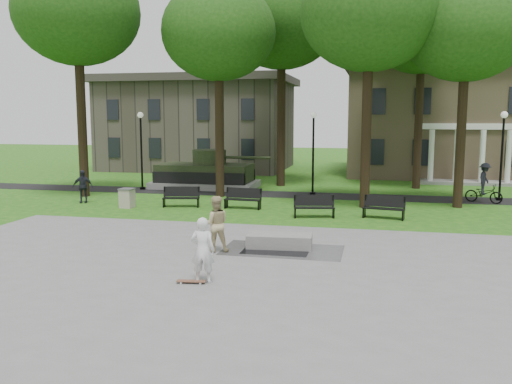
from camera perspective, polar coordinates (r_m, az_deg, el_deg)
ground at (r=19.39m, az=0.32°, el=-5.32°), size 120.00×120.00×0.00m
plaza at (r=14.71m, az=-3.85°, el=-9.63°), size 22.00×16.00×0.02m
footpath at (r=31.03m, az=4.99°, el=-0.33°), size 44.00×2.60×0.01m
building_right at (r=44.86m, az=20.37°, el=7.31°), size 17.00×12.00×8.60m
building_left at (r=47.39m, az=-5.99°, el=6.86°), size 15.00×10.00×7.20m
tree_0 at (r=32.25m, az=-18.32°, el=17.51°), size 6.80×6.80×12.97m
tree_1 at (r=30.50m, az=-3.96°, el=16.41°), size 6.20×6.20×11.63m
tree_2 at (r=27.39m, az=11.87°, el=18.01°), size 6.60×6.60×12.16m
tree_3 at (r=28.54m, az=21.28°, el=15.77°), size 6.00×6.00×11.19m
tree_4 at (r=35.47m, az=2.73°, el=17.57°), size 7.20×7.20×13.50m
tree_5 at (r=35.43m, az=17.11°, el=16.06°), size 6.40×6.40×12.44m
lamp_left at (r=33.82m, az=-12.00°, el=4.95°), size 0.36×0.36×4.73m
lamp_mid at (r=30.99m, az=6.04°, el=4.83°), size 0.36×0.36×4.73m
lamp_right at (r=31.48m, az=24.49°, el=4.21°), size 0.36×0.36×4.73m
tank_monument at (r=34.27m, az=-5.32°, el=1.88°), size 7.45×3.40×2.40m
puddle at (r=18.07m, az=2.07°, el=-6.25°), size 2.20×1.20×0.00m
concrete_block at (r=18.57m, az=2.50°, el=-5.14°), size 2.27×1.17×0.45m
skateboard at (r=14.78m, az=-6.84°, el=-9.40°), size 0.80×0.30×0.07m
skateboarder at (r=14.59m, az=-5.64°, el=-6.11°), size 0.69×0.48×1.79m
friend_watching at (r=17.87m, az=-4.30°, el=-3.37°), size 1.09×0.98×1.86m
pedestrian_walker at (r=29.49m, az=-17.78°, el=0.56°), size 1.09×0.75×1.72m
cyclist at (r=30.47m, az=22.89°, el=0.53°), size 1.98×1.37×2.09m
park_bench_0 at (r=27.11m, az=-7.83°, el=-0.46°), size 1.85×0.87×1.00m
park_bench_1 at (r=26.37m, az=-1.37°, el=-0.63°), size 1.82×0.63×1.00m
park_bench_2 at (r=24.18m, az=6.17°, el=-1.45°), size 1.85×0.88×1.00m
park_bench_3 at (r=24.45m, az=13.29°, el=-1.51°), size 1.85×0.86×1.00m
trash_bin at (r=27.35m, az=-13.42°, el=-0.61°), size 0.70×0.70×0.96m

